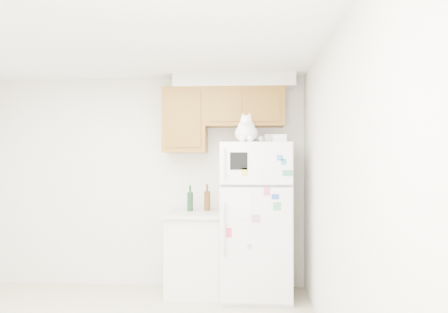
# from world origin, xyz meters

# --- Properties ---
(room_shell) EXTENTS (3.84, 4.04, 2.52)m
(room_shell) POSITION_xyz_m (0.12, 0.24, 1.67)
(room_shell) COLOR silver
(room_shell) RESTS_ON ground_plane
(refrigerator) EXTENTS (0.76, 0.78, 1.70)m
(refrigerator) POSITION_xyz_m (1.32, 1.61, 0.85)
(refrigerator) COLOR white
(refrigerator) RESTS_ON ground_plane
(base_counter) EXTENTS (0.64, 0.64, 0.92)m
(base_counter) POSITION_xyz_m (0.63, 1.68, 0.46)
(base_counter) COLOR white
(base_counter) RESTS_ON ground_plane
(cat) EXTENTS (0.30, 0.44, 0.31)m
(cat) POSITION_xyz_m (1.22, 1.44, 1.82)
(cat) COLOR white
(cat) RESTS_ON refrigerator
(storage_box_back) EXTENTS (0.20, 0.15, 0.10)m
(storage_box_back) POSITION_xyz_m (1.51, 1.74, 1.75)
(storage_box_back) COLOR white
(storage_box_back) RESTS_ON refrigerator
(storage_box_front) EXTENTS (0.16, 0.12, 0.09)m
(storage_box_front) POSITION_xyz_m (1.58, 1.55, 1.74)
(storage_box_front) COLOR white
(storage_box_front) RESTS_ON refrigerator
(bottle_green) EXTENTS (0.07, 0.07, 0.30)m
(bottle_green) POSITION_xyz_m (0.56, 1.78, 1.07)
(bottle_green) COLOR #19381E
(bottle_green) RESTS_ON base_counter
(bottle_amber) EXTENTS (0.07, 0.07, 0.31)m
(bottle_amber) POSITION_xyz_m (0.76, 1.85, 1.07)
(bottle_amber) COLOR #593814
(bottle_amber) RESTS_ON base_counter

